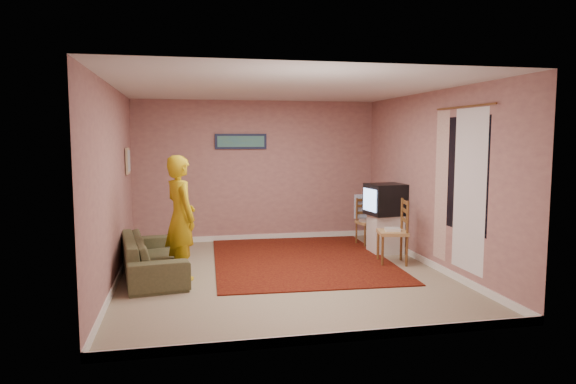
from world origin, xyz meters
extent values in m
plane|color=gray|center=(0.00, 0.00, 0.00)|extent=(5.00, 5.00, 0.00)
cube|color=tan|center=(0.00, 2.50, 1.30)|extent=(4.50, 0.02, 2.60)
cube|color=tan|center=(0.00, -2.50, 1.30)|extent=(4.50, 0.02, 2.60)
cube|color=tan|center=(-2.25, 0.00, 1.30)|extent=(0.02, 5.00, 2.60)
cube|color=tan|center=(2.25, 0.00, 1.30)|extent=(0.02, 5.00, 2.60)
cube|color=silver|center=(0.00, 0.00, 2.60)|extent=(4.50, 5.00, 0.02)
cube|color=white|center=(0.00, 2.49, 0.05)|extent=(4.50, 0.02, 0.10)
cube|color=white|center=(0.00, -2.49, 0.05)|extent=(4.50, 0.02, 0.10)
cube|color=white|center=(-2.24, 0.00, 0.05)|extent=(0.02, 5.00, 0.10)
cube|color=white|center=(2.24, 0.00, 0.05)|extent=(0.02, 5.00, 0.10)
cube|color=black|center=(2.24, -0.90, 1.45)|extent=(0.01, 1.10, 1.50)
cube|color=white|center=(2.23, -1.05, 1.25)|extent=(0.01, 0.75, 2.10)
cube|color=white|center=(2.21, -0.35, 1.25)|extent=(0.01, 0.35, 2.10)
cylinder|color=brown|center=(2.20, -0.90, 2.32)|extent=(0.02, 1.40, 0.02)
cube|color=#131936|center=(-0.30, 2.47, 1.85)|extent=(0.95, 0.03, 0.28)
cube|color=teal|center=(-0.30, 2.45, 1.85)|extent=(0.86, 0.01, 0.20)
cube|color=#C8B28A|center=(-2.22, 1.60, 1.55)|extent=(0.03, 0.38, 0.42)
cube|color=silver|center=(-2.20, 1.60, 1.55)|extent=(0.01, 0.30, 0.34)
cube|color=#320507|center=(0.44, 0.77, 0.01)|extent=(2.84, 3.48, 0.02)
cube|color=silver|center=(1.95, 1.00, 0.32)|extent=(0.50, 0.46, 0.64)
cube|color=black|center=(1.95, 1.00, 0.90)|extent=(0.66, 0.61, 0.52)
cube|color=#8CB2F2|center=(1.65, 0.96, 0.90)|extent=(0.08, 0.43, 0.37)
cube|color=tan|center=(1.89, 1.62, 0.41)|extent=(0.43, 0.42, 0.05)
cube|color=brown|center=(1.89, 1.62, 0.62)|extent=(0.38, 0.10, 0.43)
cube|color=#BCBCC1|center=(1.89, 1.62, 0.46)|extent=(0.40, 0.34, 0.06)
cube|color=#85A0DA|center=(1.89, 1.81, 0.68)|extent=(0.41, 0.05, 0.43)
cube|color=tan|center=(1.76, 0.27, 0.48)|extent=(0.51, 0.52, 0.05)
cube|color=brown|center=(1.76, 0.27, 0.73)|extent=(0.13, 0.45, 0.51)
cube|color=white|center=(1.76, 0.27, 0.53)|extent=(0.26, 0.22, 0.05)
imported|color=brown|center=(-1.80, 0.27, 0.28)|extent=(1.03, 2.03, 0.57)
imported|color=gold|center=(-1.40, 0.09, 0.84)|extent=(0.62, 0.73, 1.69)
camera|label=1|loc=(-1.36, -6.97, 1.94)|focal=32.00mm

